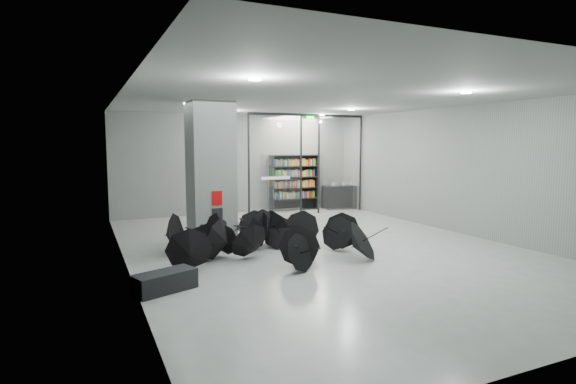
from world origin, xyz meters
name	(u,v)px	position (x,y,z in m)	size (l,w,h in m)	color
room	(322,143)	(0.00, 0.00, 2.84)	(14.00, 14.02, 4.01)	gray
column	(211,173)	(-2.50, 2.00, 2.00)	(1.20, 1.20, 4.00)	slate
fire_cabinet	(217,198)	(-2.50, 1.38, 1.35)	(0.28, 0.04, 0.38)	#A50A07
info_panel	(217,216)	(-2.50, 1.38, 0.85)	(0.30, 0.03, 0.42)	black
exit_sign	(310,118)	(2.40, 5.30, 3.82)	(0.30, 0.06, 0.15)	#0CE533
glass_partition	(308,160)	(2.39, 5.50, 2.18)	(5.06, 0.08, 4.00)	silver
bench	(165,282)	(-4.50, -1.96, 0.19)	(1.20, 0.51, 0.39)	black
bookshelf	(294,182)	(2.40, 6.75, 1.17)	(2.14, 0.43, 2.35)	black
shop_counter	(342,197)	(4.48, 6.26, 0.50)	(1.67, 0.67, 1.00)	black
umbrella_cluster	(263,243)	(-1.72, -0.05, 0.31)	(5.60, 4.14, 1.29)	black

